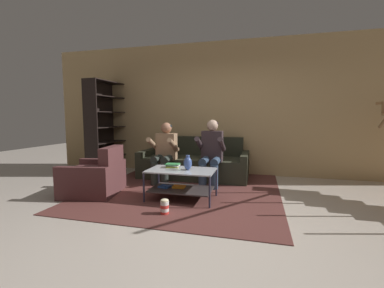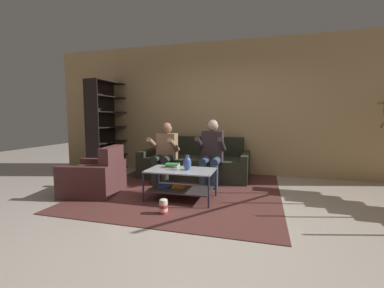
{
  "view_description": "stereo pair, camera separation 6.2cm",
  "coord_description": "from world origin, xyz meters",
  "px_view_note": "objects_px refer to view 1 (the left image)",
  "views": [
    {
      "loc": [
        0.74,
        -3.28,
        1.26
      ],
      "look_at": [
        -0.37,
        0.95,
        0.8
      ],
      "focal_mm": 24.0,
      "sensor_mm": 36.0,
      "label": 1
    },
    {
      "loc": [
        0.8,
        -3.27,
        1.26
      ],
      "look_at": [
        -0.37,
        0.95,
        0.8
      ],
      "focal_mm": 24.0,
      "sensor_mm": 36.0,
      "label": 2
    }
  ],
  "objects_px": {
    "couch": "(195,164)",
    "vase": "(188,163)",
    "coffee_table": "(181,180)",
    "popcorn_tub": "(165,207)",
    "person_seated_right": "(211,150)",
    "bookshelf": "(104,133)",
    "armchair": "(95,178)",
    "book_stack": "(173,165)",
    "person_seated_left": "(165,150)"
  },
  "relations": [
    {
      "from": "vase",
      "to": "book_stack",
      "type": "relative_size",
      "value": 0.97
    },
    {
      "from": "book_stack",
      "to": "popcorn_tub",
      "type": "distance_m",
      "value": 0.88
    },
    {
      "from": "vase",
      "to": "armchair",
      "type": "distance_m",
      "value": 1.59
    },
    {
      "from": "coffee_table",
      "to": "bookshelf",
      "type": "relative_size",
      "value": 0.49
    },
    {
      "from": "person_seated_left",
      "to": "coffee_table",
      "type": "relative_size",
      "value": 1.14
    },
    {
      "from": "vase",
      "to": "popcorn_tub",
      "type": "relative_size",
      "value": 1.09
    },
    {
      "from": "couch",
      "to": "coffee_table",
      "type": "height_order",
      "value": "couch"
    },
    {
      "from": "coffee_table",
      "to": "vase",
      "type": "height_order",
      "value": "vase"
    },
    {
      "from": "person_seated_left",
      "to": "coffee_table",
      "type": "height_order",
      "value": "person_seated_left"
    },
    {
      "from": "person_seated_left",
      "to": "person_seated_right",
      "type": "height_order",
      "value": "person_seated_right"
    },
    {
      "from": "person_seated_right",
      "to": "bookshelf",
      "type": "height_order",
      "value": "bookshelf"
    },
    {
      "from": "person_seated_left",
      "to": "coffee_table",
      "type": "xyz_separation_m",
      "value": [
        0.62,
        -0.94,
        -0.32
      ]
    },
    {
      "from": "book_stack",
      "to": "bookshelf",
      "type": "relative_size",
      "value": 0.11
    },
    {
      "from": "book_stack",
      "to": "couch",
      "type": "bearing_deg",
      "value": 89.49
    },
    {
      "from": "couch",
      "to": "vase",
      "type": "height_order",
      "value": "couch"
    },
    {
      "from": "person_seated_left",
      "to": "popcorn_tub",
      "type": "relative_size",
      "value": 5.58
    },
    {
      "from": "person_seated_right",
      "to": "popcorn_tub",
      "type": "bearing_deg",
      "value": -101.3
    },
    {
      "from": "popcorn_tub",
      "to": "vase",
      "type": "bearing_deg",
      "value": 78.13
    },
    {
      "from": "couch",
      "to": "coffee_table",
      "type": "bearing_deg",
      "value": -83.77
    },
    {
      "from": "person_seated_right",
      "to": "bookshelf",
      "type": "bearing_deg",
      "value": 167.86
    },
    {
      "from": "vase",
      "to": "popcorn_tub",
      "type": "bearing_deg",
      "value": -101.87
    },
    {
      "from": "popcorn_tub",
      "to": "person_seated_right",
      "type": "bearing_deg",
      "value": 78.7
    },
    {
      "from": "couch",
      "to": "popcorn_tub",
      "type": "height_order",
      "value": "couch"
    },
    {
      "from": "couch",
      "to": "person_seated_right",
      "type": "height_order",
      "value": "person_seated_right"
    },
    {
      "from": "person_seated_right",
      "to": "vase",
      "type": "bearing_deg",
      "value": -100.92
    },
    {
      "from": "armchair",
      "to": "couch",
      "type": "bearing_deg",
      "value": 50.89
    },
    {
      "from": "vase",
      "to": "person_seated_right",
      "type": "bearing_deg",
      "value": 79.08
    },
    {
      "from": "person_seated_left",
      "to": "armchair",
      "type": "bearing_deg",
      "value": -129.1
    },
    {
      "from": "person_seated_right",
      "to": "bookshelf",
      "type": "distance_m",
      "value": 2.67
    },
    {
      "from": "book_stack",
      "to": "person_seated_right",
      "type": "bearing_deg",
      "value": 60.21
    },
    {
      "from": "person_seated_left",
      "to": "coffee_table",
      "type": "bearing_deg",
      "value": -56.62
    },
    {
      "from": "couch",
      "to": "vase",
      "type": "bearing_deg",
      "value": -79.67
    },
    {
      "from": "coffee_table",
      "to": "bookshelf",
      "type": "distance_m",
      "value": 2.81
    },
    {
      "from": "bookshelf",
      "to": "popcorn_tub",
      "type": "xyz_separation_m",
      "value": [
        2.28,
        -2.14,
        -0.79
      ]
    },
    {
      "from": "couch",
      "to": "armchair",
      "type": "distance_m",
      "value": 2.04
    },
    {
      "from": "coffee_table",
      "to": "vase",
      "type": "bearing_deg",
      "value": 0.36
    },
    {
      "from": "person_seated_right",
      "to": "bookshelf",
      "type": "xyz_separation_m",
      "value": [
        -2.6,
        0.56,
        0.24
      ]
    },
    {
      "from": "armchair",
      "to": "person_seated_right",
      "type": "bearing_deg",
      "value": 30.48
    },
    {
      "from": "couch",
      "to": "coffee_table",
      "type": "relative_size",
      "value": 2.19
    },
    {
      "from": "person_seated_left",
      "to": "person_seated_right",
      "type": "bearing_deg",
      "value": 0.33
    },
    {
      "from": "coffee_table",
      "to": "popcorn_tub",
      "type": "distance_m",
      "value": 0.67
    },
    {
      "from": "armchair",
      "to": "popcorn_tub",
      "type": "distance_m",
      "value": 1.54
    },
    {
      "from": "person_seated_left",
      "to": "person_seated_right",
      "type": "xyz_separation_m",
      "value": [
        0.91,
        0.01,
        0.03
      ]
    },
    {
      "from": "person_seated_right",
      "to": "coffee_table",
      "type": "xyz_separation_m",
      "value": [
        -0.29,
        -0.95,
        -0.35
      ]
    },
    {
      "from": "bookshelf",
      "to": "armchair",
      "type": "bearing_deg",
      "value": -61.6
    },
    {
      "from": "book_stack",
      "to": "popcorn_tub",
      "type": "xyz_separation_m",
      "value": [
        0.15,
        -0.77,
        -0.39
      ]
    },
    {
      "from": "couch",
      "to": "book_stack",
      "type": "bearing_deg",
      "value": -90.51
    },
    {
      "from": "person_seated_left",
      "to": "popcorn_tub",
      "type": "distance_m",
      "value": 1.77
    },
    {
      "from": "coffee_table",
      "to": "armchair",
      "type": "bearing_deg",
      "value": -176.91
    },
    {
      "from": "person_seated_right",
      "to": "book_stack",
      "type": "relative_size",
      "value": 5.22
    }
  ]
}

